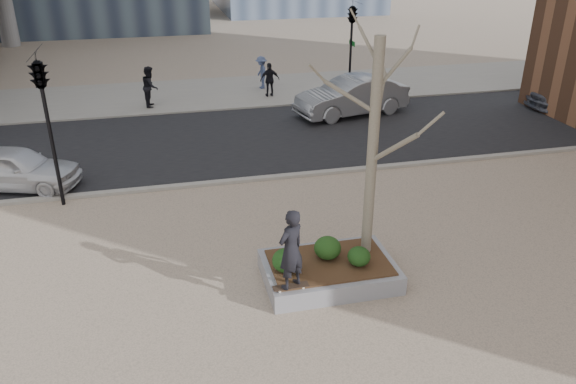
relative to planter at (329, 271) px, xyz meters
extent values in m
plane|color=tan|center=(-1.00, 0.00, -0.23)|extent=(120.00, 120.00, 0.00)
cube|color=black|center=(-1.00, 10.00, -0.21)|extent=(60.00, 8.00, 0.02)
cube|color=gray|center=(-1.00, 17.00, -0.21)|extent=(60.00, 6.00, 0.02)
cube|color=gray|center=(0.00, 0.00, 0.00)|extent=(3.00, 2.00, 0.45)
cube|color=#382314|center=(0.00, 0.00, 0.25)|extent=(2.70, 1.70, 0.04)
ellipsoid|color=#173D13|center=(-1.05, -0.13, 0.53)|extent=(0.63, 0.63, 0.53)
ellipsoid|color=#173C13|center=(0.00, 0.17, 0.53)|extent=(0.63, 0.63, 0.53)
ellipsoid|color=#133711|center=(0.61, -0.28, 0.49)|extent=(0.52, 0.52, 0.44)
imported|color=black|center=(-1.10, -0.78, 1.20)|extent=(0.79, 0.71, 1.81)
imported|color=silver|center=(-8.00, 7.15, 0.46)|extent=(4.20, 2.73, 1.33)
imported|color=gray|center=(4.71, 11.99, 0.61)|extent=(5.22, 2.76, 1.63)
imported|color=black|center=(-3.75, 15.30, 0.71)|extent=(0.77, 0.95, 1.82)
imported|color=#43527A|center=(1.75, 17.27, 0.61)|extent=(0.67, 1.08, 1.61)
imported|color=black|center=(1.86, 15.70, 0.60)|extent=(0.95, 0.41, 1.61)
camera|label=1|loc=(-3.46, -10.45, 7.22)|focal=35.00mm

